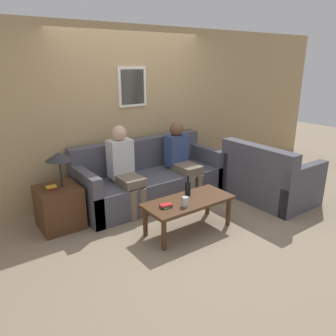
{
  "coord_description": "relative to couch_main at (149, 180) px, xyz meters",
  "views": [
    {
      "loc": [
        -2.56,
        -3.51,
        2.1
      ],
      "look_at": [
        -0.07,
        -0.06,
        0.68
      ],
      "focal_mm": 35.0,
      "sensor_mm": 36.0,
      "label": 1
    }
  ],
  "objects": [
    {
      "name": "book_stack",
      "position": [
        -0.5,
        -1.15,
        0.13
      ],
      "size": [
        0.16,
        0.12,
        0.04
      ],
      "color": "#237547",
      "rests_on": "coffee_table"
    },
    {
      "name": "wine_bottle",
      "position": [
        -0.05,
        -1.01,
        0.21
      ],
      "size": [
        0.07,
        0.07,
        0.27
      ],
      "color": "black",
      "rests_on": "coffee_table"
    },
    {
      "name": "coffee_table",
      "position": [
        -0.14,
        -1.14,
        0.05
      ],
      "size": [
        1.16,
        0.52,
        0.42
      ],
      "color": "#4C2D19",
      "rests_on": "ground_plane"
    },
    {
      "name": "ground_plane",
      "position": [
        0.0,
        -0.54,
        -0.31
      ],
      "size": [
        16.0,
        16.0,
        0.0
      ],
      "primitive_type": "plane",
      "color": "gray"
    },
    {
      "name": "couch_side",
      "position": [
        1.49,
        -1.1,
        0.0
      ],
      "size": [
        0.91,
        1.28,
        0.91
      ],
      "rotation": [
        0.0,
        0.0,
        1.57
      ],
      "color": "#4C4C56",
      "rests_on": "ground_plane"
    },
    {
      "name": "couch_main",
      "position": [
        0.0,
        0.0,
        0.0
      ],
      "size": [
        2.28,
        0.91,
        0.91
      ],
      "color": "#4C4C56",
      "rests_on": "ground_plane"
    },
    {
      "name": "wall_back",
      "position": [
        0.0,
        0.47,
        0.99
      ],
      "size": [
        9.0,
        0.08,
        2.6
      ],
      "color": "tan",
      "rests_on": "ground_plane"
    },
    {
      "name": "side_table_with_lamp",
      "position": [
        -1.44,
        -0.1,
        0.02
      ],
      "size": [
        0.52,
        0.52,
        1.0
      ],
      "color": "#4C2D19",
      "rests_on": "ground_plane"
    },
    {
      "name": "person_left",
      "position": [
        -0.5,
        -0.14,
        0.35
      ],
      "size": [
        0.34,
        0.63,
        1.23
      ],
      "color": "#756651",
      "rests_on": "ground_plane"
    },
    {
      "name": "person_right",
      "position": [
        0.49,
        -0.18,
        0.33
      ],
      "size": [
        0.34,
        0.66,
        1.18
      ],
      "color": "#756651",
      "rests_on": "ground_plane"
    },
    {
      "name": "drinking_glass",
      "position": [
        -0.29,
        -1.25,
        0.16
      ],
      "size": [
        0.08,
        0.08,
        0.11
      ],
      "color": "silver",
      "rests_on": "coffee_table"
    }
  ]
}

